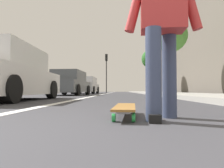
{
  "coord_description": "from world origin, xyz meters",
  "views": [
    {
      "loc": [
        -0.78,
        -0.13,
        0.27
      ],
      "look_at": [
        12.68,
        0.47,
        0.73
      ],
      "focal_mm": 31.64,
      "sensor_mm": 36.0,
      "label": 1
    }
  ],
  "objects_px": {
    "skateboard": "(125,108)",
    "parked_car_mid": "(70,84)",
    "parked_car_far": "(86,86)",
    "street_tree_far": "(151,60)",
    "skater_person": "(162,19)",
    "parked_car_near": "(3,75)",
    "street_tree_mid": "(170,36)",
    "pedestrian_distant": "(156,82)",
    "traffic_light": "(106,66)"
  },
  "relations": [
    {
      "from": "skateboard",
      "to": "skater_person",
      "type": "distance_m",
      "value": 0.92
    },
    {
      "from": "parked_car_near",
      "to": "parked_car_mid",
      "type": "bearing_deg",
      "value": -0.57
    },
    {
      "from": "skateboard",
      "to": "traffic_light",
      "type": "height_order",
      "value": "traffic_light"
    },
    {
      "from": "pedestrian_distant",
      "to": "skateboard",
      "type": "bearing_deg",
      "value": 168.61
    },
    {
      "from": "parked_car_near",
      "to": "pedestrian_distant",
      "type": "relative_size",
      "value": 2.51
    },
    {
      "from": "parked_car_far",
      "to": "pedestrian_distant",
      "type": "height_order",
      "value": "pedestrian_distant"
    },
    {
      "from": "traffic_light",
      "to": "parked_car_near",
      "type": "bearing_deg",
      "value": 175.39
    },
    {
      "from": "skater_person",
      "to": "parked_car_mid",
      "type": "xyz_separation_m",
      "value": [
        10.15,
        3.52,
        -0.23
      ]
    },
    {
      "from": "skater_person",
      "to": "skateboard",
      "type": "bearing_deg",
      "value": 66.71
    },
    {
      "from": "parked_car_mid",
      "to": "street_tree_far",
      "type": "relative_size",
      "value": 0.99
    },
    {
      "from": "parked_car_far",
      "to": "street_tree_mid",
      "type": "bearing_deg",
      "value": -133.7
    },
    {
      "from": "street_tree_far",
      "to": "parked_car_near",
      "type": "bearing_deg",
      "value": 156.63
    },
    {
      "from": "skater_person",
      "to": "parked_car_far",
      "type": "xyz_separation_m",
      "value": [
        15.9,
        3.55,
        -0.22
      ]
    },
    {
      "from": "traffic_light",
      "to": "street_tree_mid",
      "type": "height_order",
      "value": "traffic_light"
    },
    {
      "from": "street_tree_mid",
      "to": "pedestrian_distant",
      "type": "distance_m",
      "value": 4.55
    },
    {
      "from": "parked_car_near",
      "to": "parked_car_far",
      "type": "distance_m",
      "value": 12.52
    },
    {
      "from": "parked_car_near",
      "to": "pedestrian_distant",
      "type": "distance_m",
      "value": 12.01
    },
    {
      "from": "traffic_light",
      "to": "street_tree_mid",
      "type": "bearing_deg",
      "value": -157.94
    },
    {
      "from": "parked_car_far",
      "to": "street_tree_mid",
      "type": "relative_size",
      "value": 0.96
    },
    {
      "from": "skater_person",
      "to": "pedestrian_distant",
      "type": "distance_m",
      "value": 13.98
    },
    {
      "from": "parked_car_near",
      "to": "pedestrian_distant",
      "type": "xyz_separation_m",
      "value": [
        10.4,
        -5.99,
        0.27
      ]
    },
    {
      "from": "parked_car_far",
      "to": "street_tree_far",
      "type": "height_order",
      "value": "street_tree_far"
    },
    {
      "from": "parked_car_far",
      "to": "parked_car_mid",
      "type": "bearing_deg",
      "value": -179.73
    },
    {
      "from": "parked_car_near",
      "to": "street_tree_mid",
      "type": "height_order",
      "value": "street_tree_mid"
    },
    {
      "from": "skateboard",
      "to": "parked_car_far",
      "type": "xyz_separation_m",
      "value": [
        15.75,
        3.2,
        0.62
      ]
    },
    {
      "from": "parked_car_far",
      "to": "traffic_light",
      "type": "xyz_separation_m",
      "value": [
        5.76,
        -1.43,
        2.48
      ]
    },
    {
      "from": "parked_car_mid",
      "to": "street_tree_mid",
      "type": "height_order",
      "value": "street_tree_mid"
    },
    {
      "from": "parked_car_mid",
      "to": "parked_car_near",
      "type": "bearing_deg",
      "value": 179.43
    },
    {
      "from": "traffic_light",
      "to": "street_tree_mid",
      "type": "relative_size",
      "value": 1.02
    },
    {
      "from": "traffic_light",
      "to": "parked_car_mid",
      "type": "bearing_deg",
      "value": 173.04
    },
    {
      "from": "pedestrian_distant",
      "to": "street_tree_mid",
      "type": "bearing_deg",
      "value": -177.02
    },
    {
      "from": "skateboard",
      "to": "parked_car_far",
      "type": "bearing_deg",
      "value": 11.5
    },
    {
      "from": "skater_person",
      "to": "parked_car_mid",
      "type": "height_order",
      "value": "skater_person"
    },
    {
      "from": "parked_car_far",
      "to": "street_tree_mid",
      "type": "height_order",
      "value": "street_tree_mid"
    },
    {
      "from": "traffic_light",
      "to": "pedestrian_distant",
      "type": "relative_size",
      "value": 2.76
    },
    {
      "from": "street_tree_mid",
      "to": "traffic_light",
      "type": "bearing_deg",
      "value": 22.06
    },
    {
      "from": "parked_car_far",
      "to": "street_tree_far",
      "type": "bearing_deg",
      "value": -73.76
    },
    {
      "from": "parked_car_far",
      "to": "traffic_light",
      "type": "distance_m",
      "value": 6.43
    },
    {
      "from": "skateboard",
      "to": "parked_car_mid",
      "type": "bearing_deg",
      "value": 17.63
    },
    {
      "from": "parked_car_mid",
      "to": "parked_car_far",
      "type": "distance_m",
      "value": 5.75
    },
    {
      "from": "skater_person",
      "to": "parked_car_mid",
      "type": "relative_size",
      "value": 0.38
    },
    {
      "from": "skater_person",
      "to": "parked_car_near",
      "type": "xyz_separation_m",
      "value": [
        3.37,
        3.59,
        -0.24
      ]
    },
    {
      "from": "traffic_light",
      "to": "street_tree_far",
      "type": "distance_m",
      "value": 6.16
    },
    {
      "from": "parked_car_near",
      "to": "pedestrian_distant",
      "type": "bearing_deg",
      "value": -29.93
    },
    {
      "from": "skateboard",
      "to": "parked_car_mid",
      "type": "relative_size",
      "value": 0.2
    },
    {
      "from": "parked_car_mid",
      "to": "pedestrian_distant",
      "type": "bearing_deg",
      "value": -58.52
    },
    {
      "from": "skater_person",
      "to": "parked_car_near",
      "type": "height_order",
      "value": "skater_person"
    },
    {
      "from": "parked_car_mid",
      "to": "pedestrian_distant",
      "type": "relative_size",
      "value": 2.53
    },
    {
      "from": "skateboard",
      "to": "street_tree_mid",
      "type": "distance_m",
      "value": 10.87
    },
    {
      "from": "street_tree_mid",
      "to": "parked_car_far",
      "type": "bearing_deg",
      "value": 46.3
    }
  ]
}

